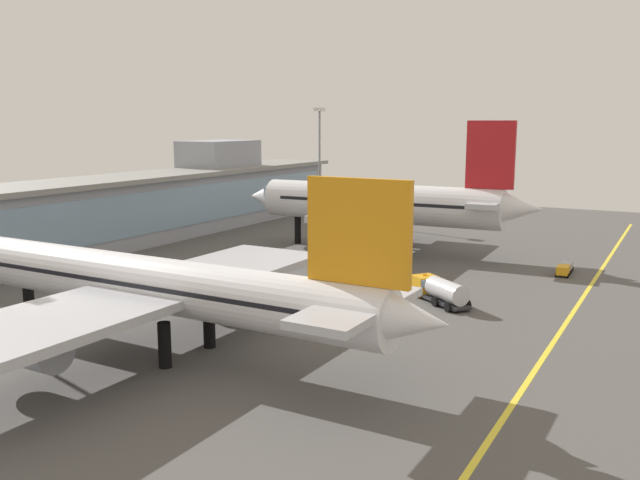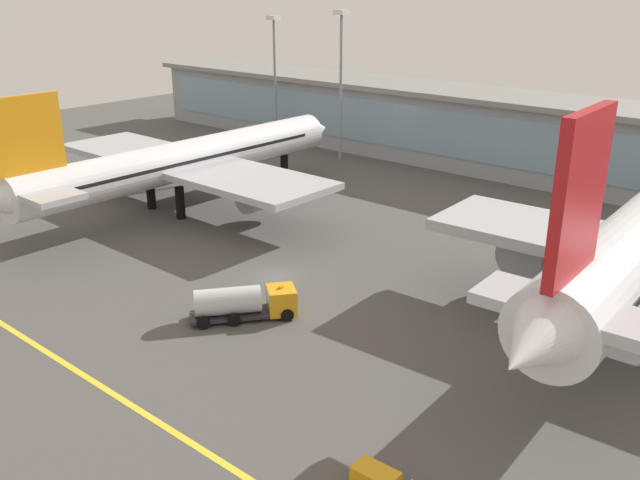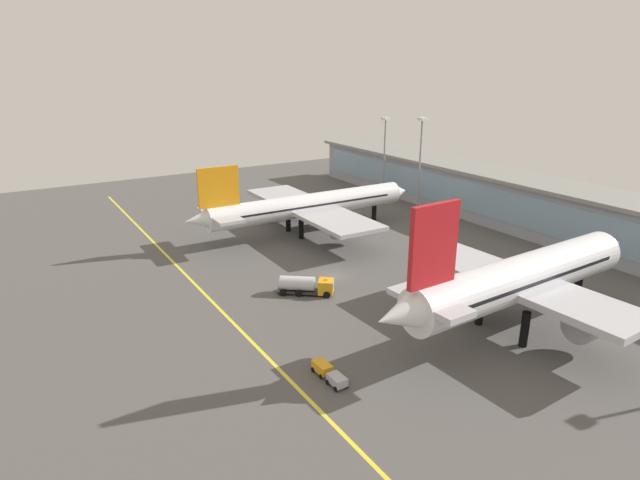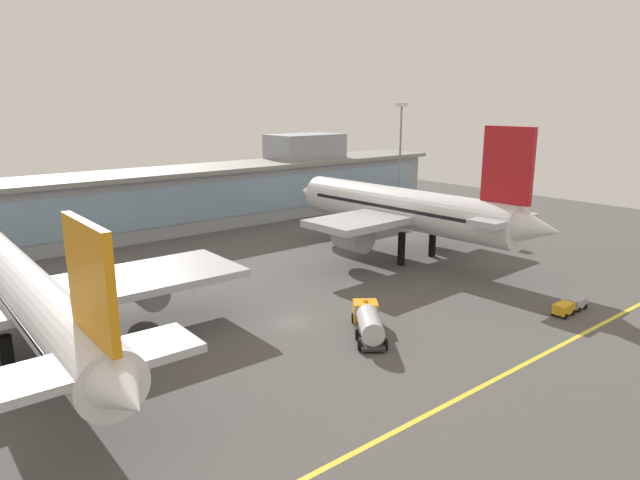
% 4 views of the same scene
% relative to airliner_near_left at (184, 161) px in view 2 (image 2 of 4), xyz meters
% --- Properties ---
extents(ground_plane, '(201.53, 201.53, 0.00)m').
position_rel_airliner_near_left_xyz_m(ground_plane, '(23.86, -8.57, -5.97)').
color(ground_plane, '#514F4C').
extents(taxiway_centreline_stripe, '(161.22, 0.50, 0.01)m').
position_rel_airliner_near_left_xyz_m(taxiway_centreline_stripe, '(23.86, -30.57, -5.97)').
color(taxiway_centreline_stripe, yellow).
rests_on(taxiway_centreline_stripe, ground).
extents(terminal_building, '(146.95, 14.00, 16.66)m').
position_rel_airliner_near_left_xyz_m(terminal_building, '(25.81, 42.33, 0.18)').
color(terminal_building, '#9399A3').
rests_on(terminal_building, ground).
extents(airliner_near_left, '(42.02, 54.04, 16.40)m').
position_rel_airliner_near_left_xyz_m(airliner_near_left, '(0.00, 0.00, 0.00)').
color(airliner_near_left, black).
rests_on(airliner_near_left, ground).
extents(airliner_near_right, '(33.55, 49.29, 20.60)m').
position_rel_airliner_near_left_xyz_m(airliner_near_right, '(53.40, 2.19, 1.59)').
color(airliner_near_right, black).
rests_on(airliner_near_right, ground).
extents(fuel_tanker_truck, '(7.47, 8.63, 2.90)m').
position_rel_airliner_near_left_xyz_m(fuel_tanker_truck, '(28.05, -16.37, -4.47)').
color(fuel_tanker_truck, black).
rests_on(fuel_tanker_truck, ground).
extents(apron_light_mast_west, '(1.80, 1.80, 22.91)m').
position_rel_airliner_near_left_xyz_m(apron_light_mast_west, '(-1.01, 32.33, 9.09)').
color(apron_light_mast_west, gray).
rests_on(apron_light_mast_west, ground).
extents(apron_light_mast_east, '(1.80, 1.80, 21.61)m').
position_rel_airliner_near_left_xyz_m(apron_light_mast_east, '(-16.21, 33.37, 8.36)').
color(apron_light_mast_east, gray).
rests_on(apron_light_mast_east, ground).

